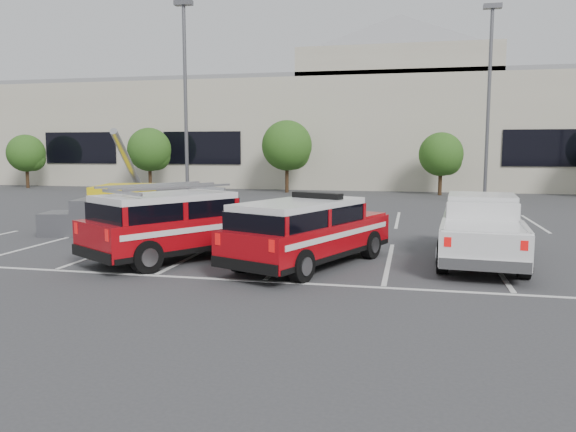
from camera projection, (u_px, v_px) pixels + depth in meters
name	position (u px, v px, depth m)	size (l,w,h in m)	color
ground	(290.00, 258.00, 15.54)	(120.00, 120.00, 0.00)	#373739
stall_markings	(317.00, 233.00, 19.90)	(23.00, 15.00, 0.01)	silver
convention_building	(375.00, 127.00, 45.80)	(60.00, 16.99, 13.20)	beige
tree_far_left	(28.00, 155.00, 41.94)	(2.77, 2.77, 3.99)	#3F2B19
tree_left	(151.00, 151.00, 39.76)	(3.07, 3.07, 4.42)	#3F2B19
tree_mid_left	(288.00, 147.00, 37.59)	(3.37, 3.37, 4.85)	#3F2B19
tree_mid_right	(442.00, 156.00, 35.51)	(2.77, 2.77, 3.99)	#3F2B19
light_pole_left	(186.00, 104.00, 28.25)	(0.90, 0.60, 10.24)	#59595E
light_pole_mid	(488.00, 105.00, 28.91)	(0.90, 0.60, 10.24)	#59595E
fire_chief_suv	(308.00, 237.00, 14.41)	(3.84, 5.63, 1.86)	#9C070E
white_pickup	(481.00, 235.00, 15.04)	(2.45, 5.88, 1.76)	silver
ladder_suv	(179.00, 229.00, 15.28)	(4.54, 5.48, 2.05)	#9C070E
utility_rig	(120.00, 210.00, 20.80)	(3.83, 4.80, 3.72)	#59595E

